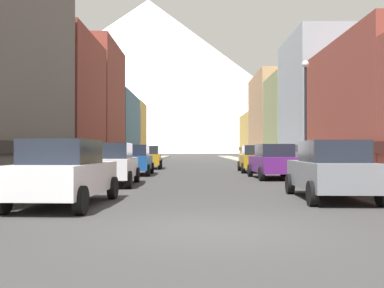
# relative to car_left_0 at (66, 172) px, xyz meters

# --- Properties ---
(ground_plane) EXTENTS (400.00, 400.00, 0.00)m
(ground_plane) POSITION_rel_car_left_0_xyz_m (3.80, -3.40, -0.90)
(ground_plane) COLOR #353535
(sidewalk_left) EXTENTS (2.50, 100.00, 0.15)m
(sidewalk_left) POSITION_rel_car_left_0_xyz_m (-2.45, 31.60, -0.82)
(sidewalk_left) COLOR gray
(sidewalk_left) RESTS_ON ground
(sidewalk_right) EXTENTS (2.50, 100.00, 0.15)m
(sidewalk_right) POSITION_rel_car_left_0_xyz_m (10.05, 31.60, -0.82)
(sidewalk_right) COLOR gray
(sidewalk_right) RESTS_ON ground
(storefront_left_2) EXTENTS (8.18, 9.34, 9.73)m
(storefront_left_2) POSITION_rel_car_left_0_xyz_m (-7.64, 20.27, 3.80)
(storefront_left_2) COLOR brown
(storefront_left_2) RESTS_ON ground
(storefront_left_3) EXTENTS (10.15, 10.02, 11.49)m
(storefront_left_3) POSITION_rel_car_left_0_xyz_m (-8.62, 30.34, 4.67)
(storefront_left_3) COLOR brown
(storefront_left_3) RESTS_ON ground
(storefront_left_4) EXTENTS (8.78, 13.10, 8.25)m
(storefront_left_4) POSITION_rel_car_left_0_xyz_m (-7.94, 42.31, 3.07)
(storefront_left_4) COLOR slate
(storefront_left_4) RESTS_ON ground
(storefront_left_5) EXTENTS (7.15, 8.28, 8.36)m
(storefront_left_5) POSITION_rel_car_left_0_xyz_m (-7.12, 53.49, 3.13)
(storefront_left_5) COLOR #D8B259
(storefront_left_5) RESTS_ON ground
(storefront_right_2) EXTENTS (8.10, 9.01, 10.68)m
(storefront_right_2) POSITION_rel_car_left_0_xyz_m (15.20, 24.25, 4.27)
(storefront_right_2) COLOR #99A5B2
(storefront_right_2) RESTS_ON ground
(storefront_right_3) EXTENTS (9.87, 8.15, 8.96)m
(storefront_right_3) POSITION_rel_car_left_0_xyz_m (16.09, 33.34, 3.42)
(storefront_right_3) COLOR #8C9966
(storefront_right_3) RESTS_ON ground
(storefront_right_4) EXTENTS (8.47, 12.42, 10.87)m
(storefront_right_4) POSITION_rel_car_left_0_xyz_m (15.39, 44.13, 4.36)
(storefront_right_4) COLOR tan
(storefront_right_4) RESTS_ON ground
(storefront_right_5) EXTENTS (7.50, 11.25, 6.89)m
(storefront_right_5) POSITION_rel_car_left_0_xyz_m (14.90, 56.47, 2.41)
(storefront_right_5) COLOR #D8B259
(storefront_right_5) RESTS_ON ground
(car_left_0) EXTENTS (2.24, 4.48, 1.78)m
(car_left_0) POSITION_rel_car_left_0_xyz_m (0.00, 0.00, 0.00)
(car_left_0) COLOR silver
(car_left_0) RESTS_ON ground
(car_left_1) EXTENTS (2.18, 4.45, 1.78)m
(car_left_1) POSITION_rel_car_left_0_xyz_m (0.00, 6.82, 0.00)
(car_left_1) COLOR silver
(car_left_1) RESTS_ON ground
(car_left_2) EXTENTS (2.15, 4.44, 1.78)m
(car_left_2) POSITION_rel_car_left_0_xyz_m (0.00, 14.41, 0.00)
(car_left_2) COLOR #19478C
(car_left_2) RESTS_ON ground
(car_left_3) EXTENTS (2.22, 4.47, 1.78)m
(car_left_3) POSITION_rel_car_left_0_xyz_m (0.01, 22.81, 0.00)
(car_left_3) COLOR #B28419
(car_left_3) RESTS_ON ground
(car_right_0) EXTENTS (2.21, 4.47, 1.78)m
(car_right_0) POSITION_rel_car_left_0_xyz_m (7.60, 1.52, 0.00)
(car_right_0) COLOR slate
(car_right_0) RESTS_ON ground
(car_right_1) EXTENTS (2.20, 4.46, 1.78)m
(car_right_1) POSITION_rel_car_left_0_xyz_m (7.60, 11.01, 0.00)
(car_right_1) COLOR #591E72
(car_right_1) RESTS_ON ground
(car_right_2) EXTENTS (2.20, 4.46, 1.78)m
(car_right_2) POSITION_rel_car_left_0_xyz_m (7.60, 17.60, 0.00)
(car_right_2) COLOR #B28419
(car_right_2) RESTS_ON ground
(trash_bin_right) EXTENTS (0.59, 0.59, 0.98)m
(trash_bin_right) POSITION_rel_car_left_0_xyz_m (10.15, 7.66, -0.26)
(trash_bin_right) COLOR #4C5156
(trash_bin_right) RESTS_ON sidewalk_right
(potted_plant_1) EXTENTS (0.54, 0.54, 0.83)m
(potted_plant_1) POSITION_rel_car_left_0_xyz_m (10.80, 14.28, -0.28)
(potted_plant_1) COLOR gray
(potted_plant_1) RESTS_ON sidewalk_right
(pedestrian_0) EXTENTS (0.36, 0.36, 1.70)m
(pedestrian_0) POSITION_rel_car_left_0_xyz_m (10.05, 13.96, 0.04)
(pedestrian_0) COLOR maroon
(pedestrian_0) RESTS_ON sidewalk_right
(streetlamp_right) EXTENTS (0.36, 0.36, 5.86)m
(streetlamp_right) POSITION_rel_car_left_0_xyz_m (9.15, 10.55, 3.09)
(streetlamp_right) COLOR black
(streetlamp_right) RESTS_ON sidewalk_right
(mountain_backdrop) EXTENTS (236.34, 236.34, 92.37)m
(mountain_backdrop) POSITION_rel_car_left_0_xyz_m (-23.09, 256.60, 45.29)
(mountain_backdrop) COLOR silver
(mountain_backdrop) RESTS_ON ground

